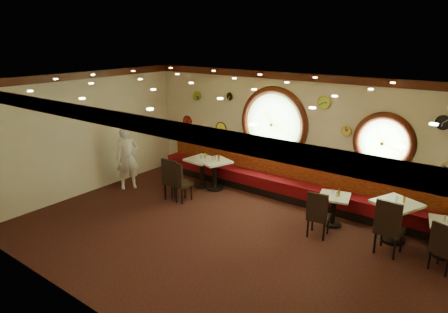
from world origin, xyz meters
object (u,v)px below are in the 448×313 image
Objects in this scene: chair_d at (389,224)px; chair_e at (443,245)px; condiment_c_pepper at (337,194)px; table_e at (446,235)px; condiment_b_salt at (215,158)px; condiment_a_pepper at (201,158)px; chair_b at (179,179)px; table_d at (395,217)px; condiment_d_bottle at (404,200)px; condiment_e_salt at (445,219)px; condiment_b_pepper at (213,158)px; condiment_a_salt at (202,157)px; condiment_a_bottle at (205,156)px; table_b at (215,171)px; condiment_b_bottle at (219,158)px; condiment_c_bottle at (339,192)px; waiter at (127,158)px; chair_a at (172,177)px; chair_c at (318,212)px; table_a at (202,169)px; condiment_c_salt at (333,191)px; condiment_d_salt at (396,198)px; condiment_d_pepper at (397,200)px; condiment_e_pepper at (448,221)px; table_c at (334,207)px.

chair_e is at bearing 2.33° from chair_d.
table_e is at bearing 1.47° from condiment_c_pepper.
condiment_a_pepper is (-0.36, -0.19, -0.02)m from condiment_b_salt.
chair_b is 1.14m from condiment_a_pepper.
table_d is 0.41m from condiment_d_bottle.
chair_d reaches higher than condiment_e_salt.
chair_e reaches higher than condiment_b_pepper.
condiment_a_pepper reaches higher than condiment_e_salt.
condiment_e_salt is at bearing -0.82° from condiment_a_salt.
chair_b reaches higher than condiment_c_pepper.
table_d is 1.24m from condiment_c_pepper.
condiment_d_bottle reaches higher than condiment_a_bottle.
table_b is 9.55× the size of condiment_e_salt.
condiment_e_salt is at bearing -1.22° from condiment_b_bottle.
condiment_a_bottle is (0.07, 0.11, 0.03)m from condiment_a_pepper.
condiment_b_pepper is at bearing 175.73° from chair_d.
waiter reaches higher than condiment_c_bottle.
table_d is 5.25m from chair_a.
table_e is 6.83× the size of condiment_b_pepper.
condiment_a_salt is 0.63× the size of condiment_d_bottle.
table_d is at bearing 23.05° from chair_c.
table_a reaches higher than condiment_c_salt.
chair_a is at bearing -55.05° from waiter.
condiment_d_salt is 1.03× the size of condiment_d_pepper.
condiment_a_pepper is at bearing -122.15° from condiment_a_bottle.
condiment_b_salt reaches higher than condiment_c_salt.
condiment_e_pepper is at bearing 9.36° from chair_c.
condiment_c_bottle is (-2.18, 0.63, 0.25)m from chair_e.
condiment_d_salt is 4.72m from condiment_b_pepper.
condiment_e_salt is 0.06× the size of waiter.
table_d reaches higher than table_c.
condiment_e_pepper is at bearing -1.67° from condiment_b_bottle.
condiment_c_salt is 3.41m from condiment_b_pepper.
waiter reaches higher than chair_d.
condiment_b_pepper is at bearing 178.88° from condiment_c_bottle.
condiment_a_bottle is at bearing 98.47° from chair_b.
condiment_c_salt is 1.35m from condiment_d_pepper.
table_c is 0.76× the size of table_d.
condiment_d_salt is (4.88, 1.22, 0.31)m from chair_b.
chair_c reaches higher than condiment_e_pepper.
condiment_b_pepper is (-4.81, 0.68, 0.23)m from chair_d.
waiter reaches higher than chair_b.
condiment_a_salt is at bearing 178.21° from table_c.
condiment_e_pepper is at bearing -1.22° from condiment_a_bottle.
table_e is 6.02m from condiment_a_bottle.
chair_a reaches higher than condiment_b_bottle.
condiment_d_bottle is 6.94m from waiter.
condiment_d_bottle is 0.79m from condiment_e_salt.
chair_d is 1.56m from condiment_c_salt.
condiment_b_salt is (0.38, 0.12, 0.37)m from table_a.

